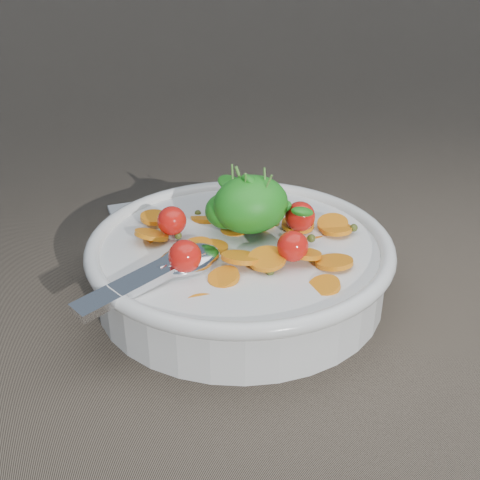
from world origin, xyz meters
name	(u,v)px	position (x,y,z in m)	size (l,w,h in m)	color
ground	(213,294)	(0.00, 0.00, 0.00)	(6.00, 6.00, 0.00)	#6B5D4C
bowl	(240,261)	(0.03, -0.01, 0.04)	(0.32, 0.30, 0.13)	silver
napkin	(182,221)	(0.02, 0.17, 0.00)	(0.16, 0.14, 0.01)	white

